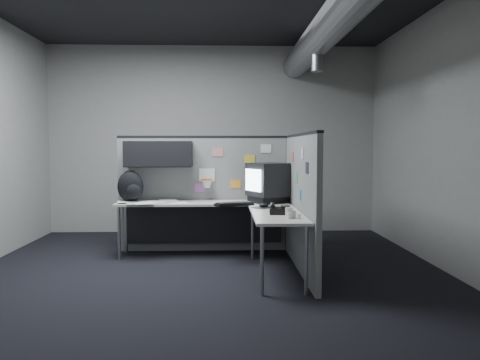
{
  "coord_description": "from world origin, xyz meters",
  "views": [
    {
      "loc": [
        0.19,
        -5.31,
        1.47
      ],
      "look_at": [
        0.38,
        0.35,
        1.07
      ],
      "focal_mm": 35.0,
      "sensor_mm": 36.0,
      "label": 1
    }
  ],
  "objects_px": {
    "phone": "(279,210)",
    "backpack": "(131,187)",
    "monitor": "(269,182)",
    "desk": "(221,213)",
    "keyboard": "(234,204)"
  },
  "relations": [
    {
      "from": "keyboard",
      "to": "backpack",
      "type": "xyz_separation_m",
      "value": [
        -1.38,
        0.4,
        0.19
      ]
    },
    {
      "from": "phone",
      "to": "backpack",
      "type": "height_order",
      "value": "backpack"
    },
    {
      "from": "desk",
      "to": "monitor",
      "type": "distance_m",
      "value": 0.77
    },
    {
      "from": "desk",
      "to": "monitor",
      "type": "xyz_separation_m",
      "value": [
        0.64,
        0.19,
        0.39
      ]
    },
    {
      "from": "monitor",
      "to": "backpack",
      "type": "relative_size",
      "value": 1.47
    },
    {
      "from": "phone",
      "to": "backpack",
      "type": "bearing_deg",
      "value": 162.73
    },
    {
      "from": "desk",
      "to": "keyboard",
      "type": "height_order",
      "value": "keyboard"
    },
    {
      "from": "monitor",
      "to": "phone",
      "type": "bearing_deg",
      "value": -72.58
    },
    {
      "from": "monitor",
      "to": "phone",
      "type": "relative_size",
      "value": 2.42
    },
    {
      "from": "monitor",
      "to": "desk",
      "type": "bearing_deg",
      "value": -146.54
    },
    {
      "from": "monitor",
      "to": "backpack",
      "type": "distance_m",
      "value": 1.85
    },
    {
      "from": "phone",
      "to": "keyboard",
      "type": "bearing_deg",
      "value": 137.48
    },
    {
      "from": "desk",
      "to": "backpack",
      "type": "bearing_deg",
      "value": 167.51
    },
    {
      "from": "desk",
      "to": "monitor",
      "type": "height_order",
      "value": "monitor"
    },
    {
      "from": "keyboard",
      "to": "phone",
      "type": "xyz_separation_m",
      "value": [
        0.48,
        -0.73,
        0.02
      ]
    }
  ]
}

